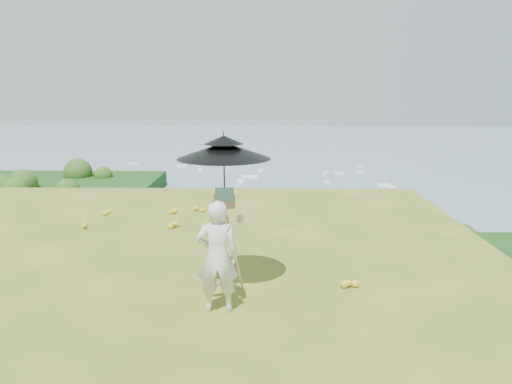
# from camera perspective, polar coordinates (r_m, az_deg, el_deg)

# --- Properties ---
(ground) EXTENTS (14.00, 14.00, 0.00)m
(ground) POSITION_cam_1_polar(r_m,az_deg,el_deg) (8.64, -16.74, -8.97)
(ground) COLOR #4C601B
(ground) RESTS_ON ground
(shoreline_tier) EXTENTS (170.00, 28.00, 8.00)m
(shoreline_tier) POSITION_cam_1_polar(r_m,az_deg,el_deg) (91.45, -0.76, -13.18)
(shoreline_tier) COLOR #6B6656
(shoreline_tier) RESTS_ON bay_water
(bay_water) EXTENTS (700.00, 700.00, 0.00)m
(bay_water) POSITION_cam_1_polar(r_m,az_deg,el_deg) (250.43, 0.37, 3.58)
(bay_water) COLOR slate
(bay_water) RESTS_ON ground
(peninsula) EXTENTS (90.00, 60.00, 12.00)m
(peninsula) POSITION_cam_1_polar(r_m,az_deg,el_deg) (183.04, -24.13, 0.94)
(peninsula) COLOR black
(peninsula) RESTS_ON bay_water
(slope_trees) EXTENTS (110.00, 50.00, 6.00)m
(slope_trees) POSITION_cam_1_polar(r_m,az_deg,el_deg) (46.39, -2.34, -10.80)
(slope_trees) COLOR #214514
(slope_trees) RESTS_ON forest_slope
(harbor_town) EXTENTS (110.00, 22.00, 5.00)m
(harbor_town) POSITION_cam_1_polar(r_m,az_deg,el_deg) (88.87, -0.77, -9.39)
(harbor_town) COLOR silver
(harbor_town) RESTS_ON shoreline_tier
(moored_boats) EXTENTS (140.00, 140.00, 0.70)m
(moored_boats) POSITION_cam_1_polar(r_m,az_deg,el_deg) (173.26, -4.04, -0.17)
(moored_boats) COLOR white
(moored_boats) RESTS_ON bay_water
(wildflowers) EXTENTS (10.00, 10.50, 0.12)m
(wildflowers) POSITION_cam_1_polar(r_m,az_deg,el_deg) (8.84, -16.28, -8.03)
(wildflowers) COLOR gold
(wildflowers) RESTS_ON ground
(painter) EXTENTS (0.58, 0.39, 1.56)m
(painter) POSITION_cam_1_polar(r_m,az_deg,el_deg) (6.76, -4.45, -7.36)
(painter) COLOR silver
(painter) RESTS_ON ground
(field_easel) EXTENTS (0.65, 0.65, 1.61)m
(field_easel) POSITION_cam_1_polar(r_m,az_deg,el_deg) (7.33, -3.55, -5.58)
(field_easel) COLOR #9F6442
(field_easel) RESTS_ON ground
(sun_umbrella) EXTENTS (1.34, 1.34, 1.06)m
(sun_umbrella) POSITION_cam_1_polar(r_m,az_deg,el_deg) (7.11, -3.66, 2.59)
(sun_umbrella) COLOR black
(sun_umbrella) RESTS_ON field_easel
(painter_cap) EXTENTS (0.22, 0.25, 0.10)m
(painter_cap) POSITION_cam_1_polar(r_m,az_deg,el_deg) (6.56, -4.55, -1.28)
(painter_cap) COLOR #D47476
(painter_cap) RESTS_ON painter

